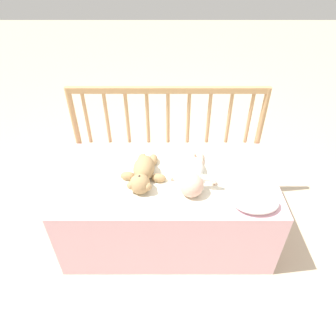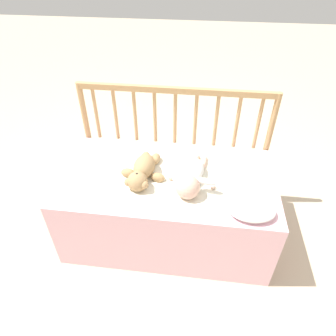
# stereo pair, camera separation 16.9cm
# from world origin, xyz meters

# --- Properties ---
(ground_plane) EXTENTS (12.00, 12.00, 0.00)m
(ground_plane) POSITION_xyz_m (0.00, 0.00, 0.00)
(ground_plane) COLOR #C6B293
(crib_mattress) EXTENTS (1.23, 0.67, 0.47)m
(crib_mattress) POSITION_xyz_m (0.00, 0.00, 0.24)
(crib_mattress) COLOR #EDB7C6
(crib_mattress) RESTS_ON ground_plane
(crib_rail) EXTENTS (1.23, 0.04, 0.86)m
(crib_rail) POSITION_xyz_m (0.00, 0.36, 0.61)
(crib_rail) COLOR tan
(crib_rail) RESTS_ON ground_plane
(blanket) EXTENTS (0.77, 0.52, 0.01)m
(blanket) POSITION_xyz_m (0.02, 0.00, 0.48)
(blanket) COLOR silver
(blanket) RESTS_ON crib_mattress
(teddy_bear) EXTENTS (0.26, 0.36, 0.12)m
(teddy_bear) POSITION_xyz_m (-0.14, -0.03, 0.53)
(teddy_bear) COLOR tan
(teddy_bear) RESTS_ON crib_mattress
(baby) EXTENTS (0.28, 0.41, 0.13)m
(baby) POSITION_xyz_m (0.14, -0.06, 0.53)
(baby) COLOR white
(baby) RESTS_ON crib_mattress
(small_pillow) EXTENTS (0.24, 0.17, 0.06)m
(small_pillow) POSITION_xyz_m (0.45, -0.24, 0.50)
(small_pillow) COLOR white
(small_pillow) RESTS_ON crib_mattress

